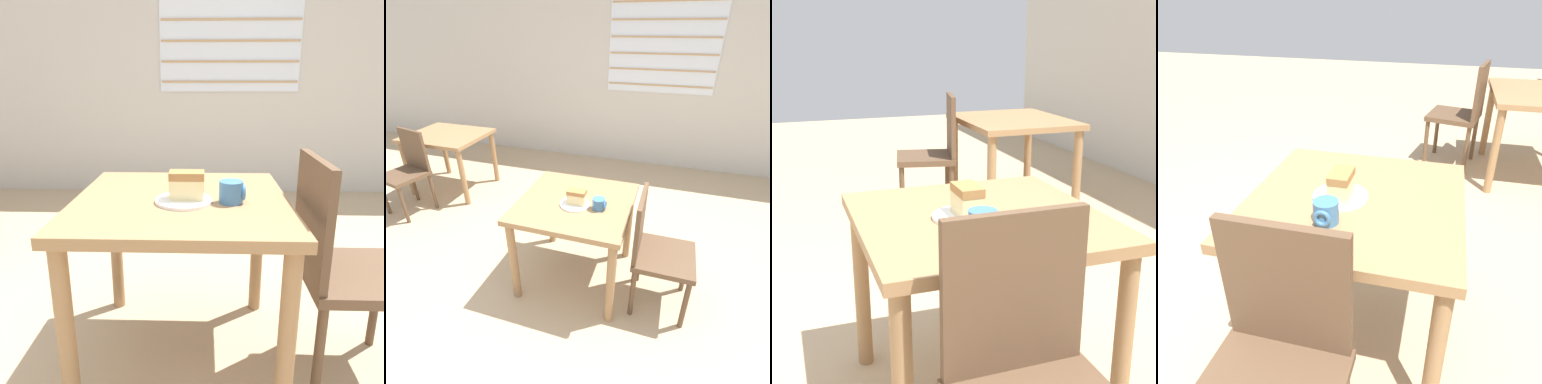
{
  "view_description": "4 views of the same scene",
  "coord_description": "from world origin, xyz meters",
  "views": [
    {
      "loc": [
        0.02,
        -0.91,
        1.14
      ],
      "look_at": [
        -0.03,
        0.38,
        0.76
      ],
      "focal_mm": 35.0,
      "sensor_mm": 36.0,
      "label": 1
    },
    {
      "loc": [
        0.52,
        -1.31,
        1.82
      ],
      "look_at": [
        -0.04,
        0.43,
        0.8
      ],
      "focal_mm": 28.0,
      "sensor_mm": 36.0,
      "label": 2
    },
    {
      "loc": [
        1.51,
        -0.15,
        1.29
      ],
      "look_at": [
        -0.06,
        0.41,
        0.8
      ],
      "focal_mm": 50.0,
      "sensor_mm": 36.0,
      "label": 3
    },
    {
      "loc": [
        1.13,
        0.75,
        1.42
      ],
      "look_at": [
        -0.02,
        0.45,
        0.77
      ],
      "focal_mm": 35.0,
      "sensor_mm": 36.0,
      "label": 4
    }
  ],
  "objects": [
    {
      "name": "chair_far_corner",
      "position": [
        -2.11,
        0.9,
        0.49
      ],
      "size": [
        0.48,
        0.48,
        0.89
      ],
      "rotation": [
        0.0,
        0.0,
        -0.22
      ],
      "color": "brown",
      "rests_on": "ground_plane"
    },
    {
      "name": "plate",
      "position": [
        -0.06,
        0.41,
        0.72
      ],
      "size": [
        0.21,
        0.21,
        0.01
      ],
      "color": "white",
      "rests_on": "dining_table_near"
    },
    {
      "name": "coffee_mug",
      "position": [
        0.12,
        0.4,
        0.75
      ],
      "size": [
        0.1,
        0.09,
        0.08
      ],
      "color": "teal",
      "rests_on": "dining_table_near"
    },
    {
      "name": "dining_table_far",
      "position": [
        -2.01,
        1.47,
        0.59
      ],
      "size": [
        0.88,
        0.74,
        0.71
      ],
      "color": "#9E754C",
      "rests_on": "ground_plane"
    },
    {
      "name": "cake_slice",
      "position": [
        -0.05,
        0.41,
        0.78
      ],
      "size": [
        0.13,
        0.08,
        0.1
      ],
      "color": "beige",
      "rests_on": "plate"
    },
    {
      "name": "chair_near_window",
      "position": [
        0.53,
        0.38,
        0.49
      ],
      "size": [
        0.41,
        0.41,
        0.89
      ],
      "rotation": [
        0.0,
        0.0,
        1.57
      ],
      "color": "brown",
      "rests_on": "ground_plane"
    },
    {
      "name": "dining_table_near",
      "position": [
        -0.07,
        0.46,
        0.6
      ],
      "size": [
        0.81,
        0.81,
        0.71
      ],
      "color": "#9E754C",
      "rests_on": "ground_plane"
    }
  ]
}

